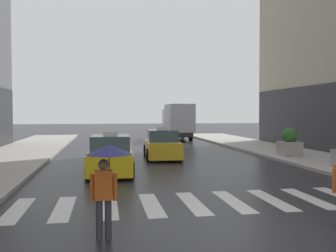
{
  "coord_description": "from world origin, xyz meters",
  "views": [
    {
      "loc": [
        -3.09,
        -7.41,
        2.6
      ],
      "look_at": [
        -0.48,
        8.0,
        2.03
      ],
      "focal_mm": 40.13,
      "sensor_mm": 36.0,
      "label": 1
    }
  ],
  "objects": [
    {
      "name": "pedestrian_with_umbrella",
      "position": [
        -3.04,
        0.3,
        1.52
      ],
      "size": [
        0.96,
        0.96,
        1.94
      ],
      "color": "#333338",
      "rests_on": "ground"
    },
    {
      "name": "box_truck",
      "position": [
        3.78,
        27.71,
        1.85
      ],
      "size": [
        2.55,
        7.62,
        3.35
      ],
      "color": "#2D2D2D",
      "rests_on": "ground"
    },
    {
      "name": "ground_plane",
      "position": [
        0.0,
        0.0,
        0.0
      ],
      "size": [
        160.0,
        160.0,
        0.0
      ],
      "primitive_type": "plane",
      "color": "#26262B"
    },
    {
      "name": "planter_mid_block",
      "position": [
        7.26,
        12.35,
        0.87
      ],
      "size": [
        1.1,
        1.1,
        1.6
      ],
      "color": "#A8A399",
      "rests_on": "curb_right"
    },
    {
      "name": "taxi_lead",
      "position": [
        -2.84,
        8.81,
        0.72
      ],
      "size": [
        2.07,
        4.6,
        1.8
      ],
      "color": "yellow",
      "rests_on": "ground"
    },
    {
      "name": "crosswalk_markings",
      "position": [
        0.0,
        3.0,
        0.0
      ],
      "size": [
        11.3,
        2.8,
        0.01
      ],
      "color": "silver",
      "rests_on": "ground"
    },
    {
      "name": "taxi_second",
      "position": [
        0.13,
        13.62,
        0.72
      ],
      "size": [
        2.1,
        4.62,
        1.8
      ],
      "color": "gold",
      "rests_on": "ground"
    }
  ]
}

